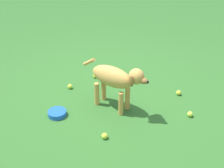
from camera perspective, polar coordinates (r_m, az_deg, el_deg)
The scene contains 8 objects.
ground at distance 3.96m, azimuth -1.64°, elevation -2.01°, with size 14.00×14.00×0.00m, color #2D6026.
dog at distance 3.48m, azimuth 0.73°, elevation 1.03°, with size 0.45×0.87×0.63m.
tennis_ball_0 at distance 4.11m, azimuth -8.10°, elevation -0.46°, with size 0.07×0.07×0.07m, color #C1D639.
tennis_ball_1 at distance 4.34m, azimuth -3.24°, elevation 1.58°, with size 0.07×0.07×0.07m, color #CFE532.
tennis_ball_2 at distance 3.23m, azimuth -1.43°, elevation -9.97°, with size 0.07×0.07×0.07m, color #CED73A.
tennis_ball_3 at distance 3.66m, azimuth 14.79°, elevation -5.63°, with size 0.07×0.07×0.07m, color #C2DF41.
tennis_ball_4 at distance 4.03m, azimuth 12.70°, elevation -1.66°, with size 0.07×0.07×0.07m, color #C9D23A.
water_bowl at distance 3.62m, azimuth -10.52°, elevation -5.56°, with size 0.22×0.22×0.06m, color blue.
Camera 1 is at (3.22, 0.88, 2.13)m, focal length 47.48 mm.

